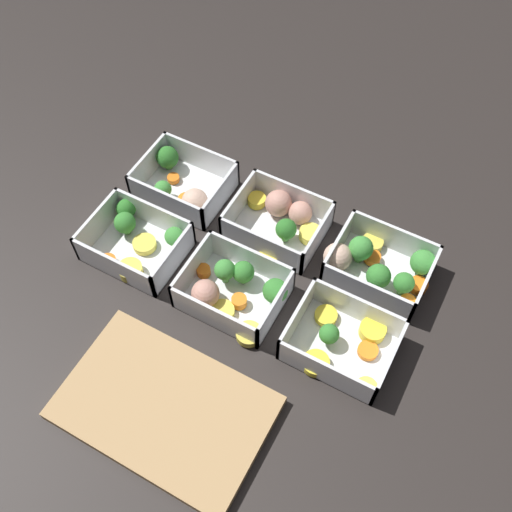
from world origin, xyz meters
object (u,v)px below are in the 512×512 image
at_px(container_far_left, 342,343).
at_px(container_near_right, 183,185).
at_px(container_far_center, 234,290).
at_px(container_near_center, 282,219).
at_px(container_near_left, 377,265).
at_px(container_far_right, 136,240).

bearing_deg(container_far_left, container_near_right, -20.98).
height_order(container_near_right, container_far_center, same).
xyz_separation_m(container_near_center, container_far_left, (-0.18, 0.15, -0.00)).
distance_m(container_near_left, container_near_center, 0.17).
relative_size(container_far_left, container_far_right, 1.04).
bearing_deg(container_near_right, container_far_left, 159.02).
xyz_separation_m(container_far_center, container_far_right, (0.18, -0.01, -0.00)).
height_order(container_near_right, container_far_right, same).
xyz_separation_m(container_near_left, container_far_left, (-0.01, 0.14, -0.01)).
relative_size(container_near_left, container_near_right, 1.14).
xyz_separation_m(container_near_right, container_far_center, (-0.18, 0.14, 0.00)).
bearing_deg(container_far_right, container_far_center, 177.80).
relative_size(container_far_left, container_far_center, 0.99).
height_order(container_far_left, container_far_center, same).
bearing_deg(container_far_right, container_near_right, -92.12).
bearing_deg(container_near_center, container_far_center, 88.98).
distance_m(container_near_left, container_far_left, 0.14).
xyz_separation_m(container_near_left, container_far_center, (0.17, 0.14, -0.00)).
xyz_separation_m(container_near_center, container_far_right, (0.19, 0.15, -0.00)).
relative_size(container_near_right, container_far_left, 0.96).
distance_m(container_far_left, container_far_center, 0.18).
xyz_separation_m(container_near_left, container_near_center, (0.17, -0.01, -0.00)).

